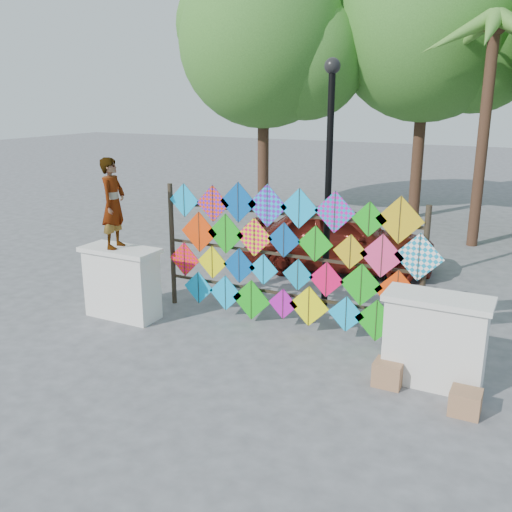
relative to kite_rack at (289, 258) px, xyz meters
name	(u,v)px	position (x,y,z in m)	size (l,w,h in m)	color
ground	(263,341)	(-0.12, -0.73, -1.24)	(80.00, 80.00, 0.00)	gray
parapet_left	(122,282)	(-2.82, -0.93, -0.59)	(1.40, 0.65, 1.28)	silver
parapet_right	(435,340)	(2.58, -0.93, -0.59)	(1.40, 0.65, 1.28)	silver
kite_rack	(289,258)	(0.00, 0.00, 0.00)	(4.99, 0.24, 2.44)	#2C2418
tree_west	(267,43)	(-4.52, 8.30, 4.14)	(5.85, 5.20, 8.01)	#4D3221
tree_mid	(431,28)	(-0.02, 10.30, 4.54)	(6.30, 5.60, 8.61)	#4D3221
palm_tree	(493,47)	(2.08, 7.27, 3.72)	(3.62, 3.62, 5.83)	#4D3221
vendor_woman	(113,203)	(-2.90, -0.93, 0.82)	(0.57, 0.37, 1.56)	#99999E
sedan	(339,239)	(-0.35, 3.56, -0.51)	(1.71, 4.24, 1.44)	#57160F
lamppost	(329,163)	(0.18, 1.27, 1.45)	(0.28, 0.28, 4.46)	black
cardboard_box_near	(388,373)	(2.05, -1.24, -1.07)	(0.38, 0.34, 0.34)	#AF7C54
cardboard_box_far	(465,402)	(3.10, -1.54, -1.08)	(0.37, 0.34, 0.31)	#AF7C54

